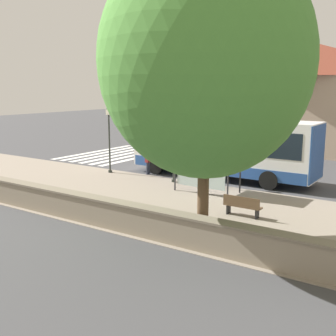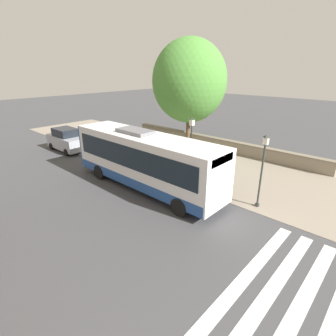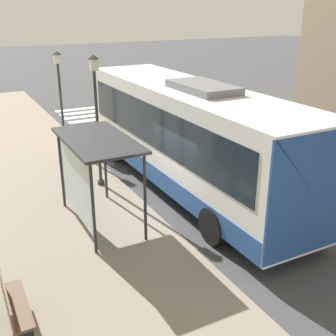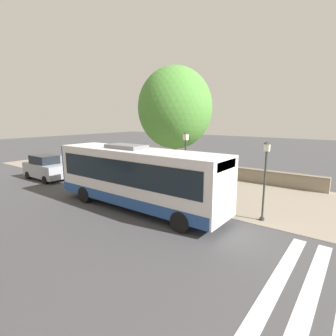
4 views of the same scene
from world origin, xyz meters
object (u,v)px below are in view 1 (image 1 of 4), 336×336
object	(u,v)px
bus_shelter	(206,152)
shade_tree	(205,61)
pedestrian	(148,160)
bus	(222,146)
street_lamp_far	(109,134)
bench	(242,206)
street_lamp_near	(174,136)

from	to	relation	value
bus_shelter	shade_tree	world-z (taller)	shade_tree
pedestrian	shade_tree	bearing A→B (deg)	-133.94
bus	bus_shelter	xyz separation A→B (m)	(-3.52, -0.92, 0.18)
bus	shade_tree	xyz separation A→B (m)	(-9.65, -4.22, 4.17)
street_lamp_far	bus_shelter	bearing A→B (deg)	-98.03
bus	bench	size ratio (longest dim) A/B	6.86
street_lamp_far	shade_tree	distance (m)	13.33
bus_shelter	pedestrian	bearing A→B (deg)	69.13
pedestrian	bench	xyz separation A→B (m)	(-4.66, -8.30, -0.44)
bus	street_lamp_far	bearing A→B (deg)	111.17
bus	bench	world-z (taller)	bus
street_lamp_far	pedestrian	bearing A→B (deg)	-68.46
bus_shelter	pedestrian	xyz separation A→B (m)	(1.93, 5.07, -1.16)
street_lamp_near	shade_tree	distance (m)	9.90
bench	shade_tree	world-z (taller)	shade_tree
street_lamp_near	shade_tree	size ratio (longest dim) A/B	0.45
street_lamp_near	pedestrian	bearing A→B (deg)	69.96
bus	pedestrian	world-z (taller)	bus
bench	street_lamp_far	xyz separation A→B (m)	(3.76, 10.57, 1.95)
bus	pedestrian	distance (m)	4.55
pedestrian	shade_tree	world-z (taller)	shade_tree
bus_shelter	street_lamp_near	world-z (taller)	street_lamp_near
bus	bench	xyz separation A→B (m)	(-6.24, -4.15, -1.43)
pedestrian	bus	bearing A→B (deg)	-69.04
bench	shade_tree	distance (m)	6.55
bus_shelter	street_lamp_far	size ratio (longest dim) A/B	0.81
bench	street_lamp_far	size ratio (longest dim) A/B	0.39
pedestrian	street_lamp_near	distance (m)	3.12
pedestrian	bus_shelter	bearing A→B (deg)	-110.87
bus	bus_shelter	world-z (taller)	bus
bus	street_lamp_near	world-z (taller)	street_lamp_near
pedestrian	bench	distance (m)	9.53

